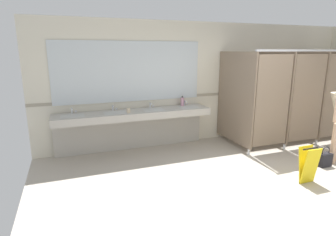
{
  "coord_description": "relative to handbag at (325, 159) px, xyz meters",
  "views": [
    {
      "loc": [
        -3.12,
        -2.85,
        2.03
      ],
      "look_at": [
        -1.6,
        1.26,
        0.96
      ],
      "focal_mm": 29.51,
      "sensor_mm": 36.0,
      "label": 1
    }
  ],
  "objects": [
    {
      "name": "wall_back_tile_band",
      "position": [
        -1.14,
        2.2,
        0.92
      ],
      "size": [
        7.69,
        0.01,
        0.06
      ],
      "primitive_type": "cube",
      "color": "#9E937F",
      "rests_on": "wall_back"
    },
    {
      "name": "soap_dispenser",
      "position": [
        -1.91,
        2.07,
        0.82
      ],
      "size": [
        0.07,
        0.07,
        0.21
      ],
      "color": "#D899B2",
      "rests_on": "vanity_counter"
    },
    {
      "name": "paper_cup",
      "position": [
        -3.17,
        1.77,
        0.78
      ],
      "size": [
        0.07,
        0.07,
        0.09
      ],
      "primitive_type": "cylinder",
      "color": "beige",
      "rests_on": "vanity_counter"
    },
    {
      "name": "ground_plane",
      "position": [
        -1.14,
        -0.52,
        -0.18
      ],
      "size": [
        7.69,
        6.05,
        0.1
      ],
      "primitive_type": "cube",
      "color": "#B2A899"
    },
    {
      "name": "wall_back",
      "position": [
        -1.14,
        2.26,
        1.19
      ],
      "size": [
        7.69,
        0.12,
        2.64
      ],
      "primitive_type": "cube",
      "color": "beige",
      "rests_on": "ground_plane"
    },
    {
      "name": "vanity_counter",
      "position": [
        -3.02,
        1.98,
        0.51
      ],
      "size": [
        3.12,
        0.57,
        0.98
      ],
      "color": "#B2ADA3",
      "rests_on": "ground_plane"
    },
    {
      "name": "mirror_panel",
      "position": [
        -3.02,
        2.19,
        1.49
      ],
      "size": [
        3.02,
        0.02,
        1.21
      ],
      "primitive_type": "cube",
      "color": "silver",
      "rests_on": "wall_back"
    },
    {
      "name": "bathroom_stalls",
      "position": [
        0.4,
        1.33,
        0.94
      ],
      "size": [
        2.74,
        1.3,
        2.06
      ],
      "color": "#84705B",
      "rests_on": "ground_plane"
    },
    {
      "name": "handbag",
      "position": [
        0.0,
        0.0,
        0.0
      ],
      "size": [
        0.24,
        0.13,
        0.37
      ],
      "color": "black",
      "rests_on": "ground_plane"
    },
    {
      "name": "floor_drain_cover",
      "position": [
        -0.68,
        -0.05,
        -0.13
      ],
      "size": [
        0.14,
        0.14,
        0.01
      ],
      "primitive_type": "cylinder",
      "color": "#B7BABF",
      "rests_on": "ground_plane"
    },
    {
      "name": "wet_floor_sign",
      "position": [
        -0.82,
        -0.38,
        0.17
      ],
      "size": [
        0.28,
        0.19,
        0.59
      ],
      "color": "yellow",
      "rests_on": "ground_plane"
    }
  ]
}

